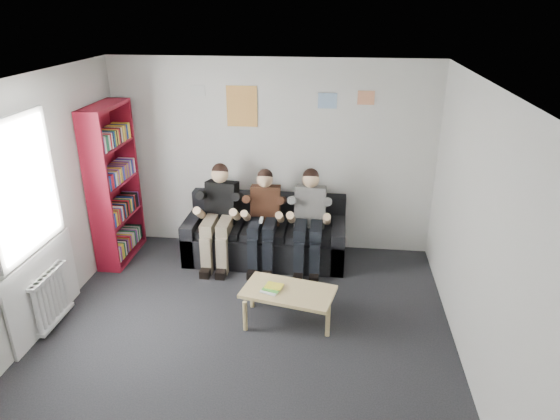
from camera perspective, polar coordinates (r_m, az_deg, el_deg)
name	(u,v)px	position (r m, az deg, el deg)	size (l,w,h in m)	color
room_shell	(237,234)	(4.71, -4.98, -2.70)	(5.00, 5.00, 5.00)	black
sofa	(266,237)	(7.02, -1.62, -3.09)	(2.19, 0.90, 0.85)	black
bookshelf	(114,185)	(7.09, -18.41, 2.77)	(0.32, 0.97, 2.16)	maroon
coffee_table	(288,294)	(5.64, 0.95, -9.57)	(1.00, 0.55, 0.40)	#D5B87B
game_cases	(272,288)	(5.60, -0.93, -8.95)	(0.23, 0.20, 0.04)	white
person_left	(219,216)	(6.79, -7.01, -0.74)	(0.42, 0.91, 1.36)	black
person_middle	(264,220)	(6.69, -1.89, -1.13)	(0.40, 0.85, 1.31)	#492518
person_right	(309,221)	(6.63, 3.34, -1.30)	(0.41, 0.88, 1.34)	silver
radiator	(52,298)	(6.12, -24.65, -9.10)	(0.10, 0.64, 0.60)	white
window	(33,242)	(5.85, -26.35, -3.32)	(0.05, 1.30, 2.36)	white
poster_large	(242,106)	(6.90, -4.37, 11.73)	(0.42, 0.01, 0.55)	#D9D54C
poster_blue	(327,101)	(6.76, 5.45, 12.32)	(0.25, 0.01, 0.20)	#408DDB
poster_pink	(366,98)	(6.76, 9.81, 12.53)	(0.22, 0.01, 0.18)	#BC3A75
poster_sign	(198,90)	(7.00, -9.39, 13.33)	(0.20, 0.01, 0.14)	silver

